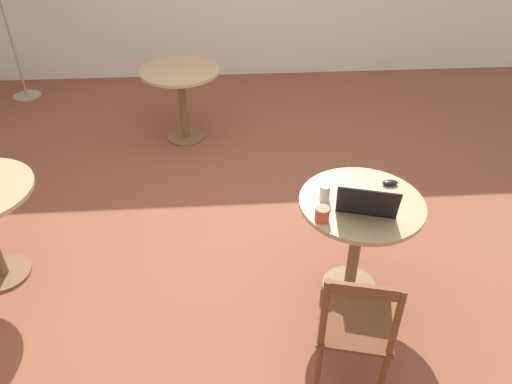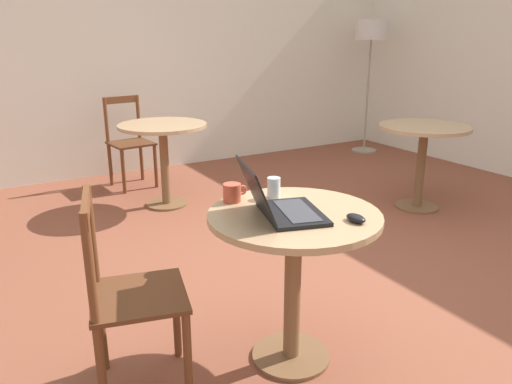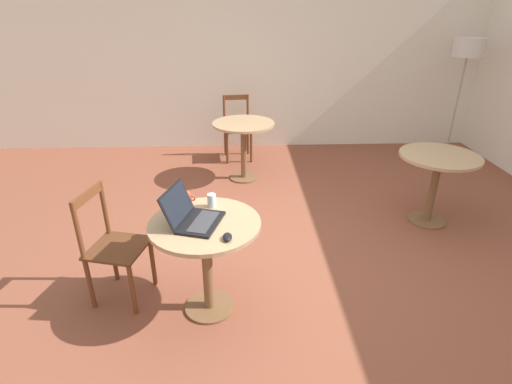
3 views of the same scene
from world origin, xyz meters
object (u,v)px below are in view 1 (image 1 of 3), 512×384
Objects in this scene: laptop at (367,202)px; mouse at (390,183)px; drinking_glass at (325,193)px; chair_near_left at (355,328)px; mug at (322,214)px; cafe_table_mid at (181,85)px; cafe_table_near at (359,221)px.

mouse is (0.24, -0.22, -0.03)m from laptop.
mouse is 0.47m from drinking_glass.
mouse is (0.88, -0.40, 0.32)m from chair_near_left.
chair_near_left is 0.75m from laptop.
laptop is at bearing -73.14° from mug.
chair_near_left reaches higher than mug.
chair_near_left is at bearing -176.07° from drinking_glass.
mouse is at bearing -144.71° from cafe_table_mid.
laptop is (-2.30, -1.24, 0.21)m from cafe_table_mid.
drinking_glass reaches higher than cafe_table_mid.
cafe_table_near is at bearing -150.89° from cafe_table_mid.
laptop is (0.64, -0.18, 0.35)m from chair_near_left.
drinking_glass reaches higher than cafe_table_near.
cafe_table_near is at bearing 126.28° from mouse.
laptop is at bearing -178.42° from cafe_table_near.
chair_near_left is 7.40× the size of mug.
cafe_table_mid is at bearing 21.86° from mug.
chair_near_left is at bearing 166.07° from cafe_table_near.
laptop is at bearing -15.66° from chair_near_left.
cafe_table_near is at bearing 1.58° from laptop.
mug is at bearing 106.86° from laptop.
mug is (-0.16, 0.28, 0.20)m from cafe_table_near.
cafe_table_near is 1.80× the size of laptop.
drinking_glass is at bearing 3.93° from chair_near_left.
mug is (-0.09, 0.28, -0.01)m from laptop.
cafe_table_near is 7.75× the size of drinking_glass.
mouse is at bearing -57.25° from mug.
cafe_table_near is at bearing -13.93° from chair_near_left.
laptop reaches higher than mouse.
mouse reaches higher than cafe_table_near.
drinking_glass is (0.11, 0.23, 0.00)m from laptop.
mug is (0.56, 0.10, 0.34)m from chair_near_left.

